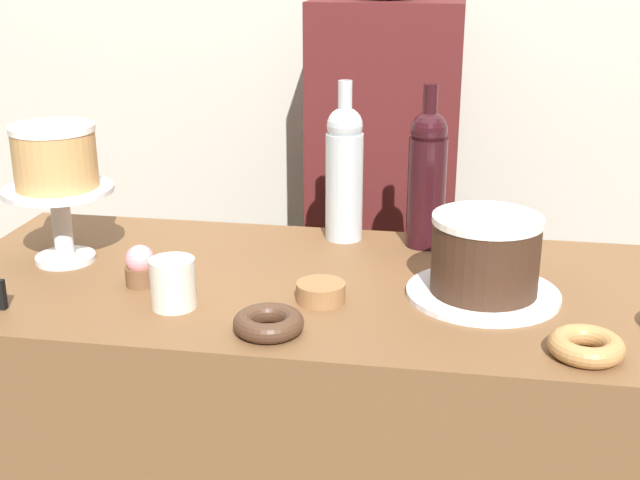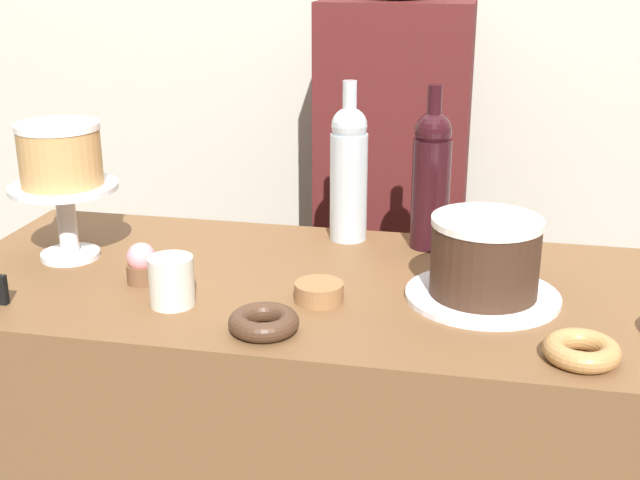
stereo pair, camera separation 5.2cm
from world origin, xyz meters
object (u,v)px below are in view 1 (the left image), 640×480
(wine_bottle_dark_red, at_px, (427,176))
(wine_bottle_clear, at_px, (344,171))
(barista_figure, at_px, (381,229))
(cake_stand_pedestal, at_px, (61,212))
(cookie_stack, at_px, (321,292))
(donut_chocolate, at_px, (269,323))
(coffee_cup_ceramic, at_px, (173,283))
(cupcake_strawberry, at_px, (141,266))
(donut_maple, at_px, (586,346))
(chocolate_round_cake, at_px, (486,254))
(white_layer_cake, at_px, (55,156))

(wine_bottle_dark_red, bearing_deg, wine_bottle_clear, 174.86)
(barista_figure, bearing_deg, cake_stand_pedestal, -131.91)
(cookie_stack, bearing_deg, donut_chocolate, -113.99)
(cake_stand_pedestal, bearing_deg, wine_bottle_clear, 23.63)
(cake_stand_pedestal, height_order, coffee_cup_ceramic, cake_stand_pedestal)
(cookie_stack, bearing_deg, cake_stand_pedestal, 168.26)
(wine_bottle_dark_red, distance_m, coffee_cup_ceramic, 0.56)
(cupcake_strawberry, height_order, cookie_stack, cupcake_strawberry)
(donut_maple, height_order, cookie_stack, same)
(chocolate_round_cake, bearing_deg, wine_bottle_clear, 136.99)
(donut_maple, distance_m, donut_chocolate, 0.48)
(chocolate_round_cake, xyz_separation_m, donut_maple, (0.15, -0.20, -0.06))
(chocolate_round_cake, distance_m, wine_bottle_clear, 0.39)
(cupcake_strawberry, bearing_deg, cookie_stack, -3.13)
(donut_maple, height_order, donut_chocolate, same)
(donut_chocolate, bearing_deg, wine_bottle_clear, 83.64)
(white_layer_cake, distance_m, donut_maple, 0.99)
(cake_stand_pedestal, bearing_deg, chocolate_round_cake, -2.86)
(white_layer_cake, distance_m, cookie_stack, 0.56)
(donut_maple, bearing_deg, donut_chocolate, -179.87)
(cake_stand_pedestal, xyz_separation_m, cupcake_strawberry, (0.19, -0.09, -0.06))
(white_layer_cake, relative_size, coffee_cup_ceramic, 1.82)
(chocolate_round_cake, bearing_deg, coffee_cup_ceramic, -165.36)
(chocolate_round_cake, bearing_deg, white_layer_cake, 177.14)
(wine_bottle_dark_red, xyz_separation_m, cupcake_strawberry, (-0.49, -0.30, -0.11))
(donut_maple, bearing_deg, cake_stand_pedestal, 165.57)
(wine_bottle_clear, xyz_separation_m, barista_figure, (0.04, 0.39, -0.25))
(chocolate_round_cake, distance_m, barista_figure, 0.72)
(donut_chocolate, distance_m, cookie_stack, 0.15)
(cake_stand_pedestal, xyz_separation_m, white_layer_cake, (0.00, 0.00, 0.11))
(chocolate_round_cake, xyz_separation_m, cupcake_strawberry, (-0.60, -0.05, -0.04))
(wine_bottle_dark_red, relative_size, coffee_cup_ceramic, 3.83)
(cookie_stack, bearing_deg, cupcake_strawberry, 176.87)
(wine_bottle_clear, xyz_separation_m, cupcake_strawberry, (-0.32, -0.31, -0.11))
(coffee_cup_ceramic, bearing_deg, cupcake_strawberry, 137.12)
(cookie_stack, bearing_deg, donut_maple, -17.64)
(donut_chocolate, relative_size, barista_figure, 0.07)
(barista_figure, bearing_deg, coffee_cup_ceramic, -109.10)
(white_layer_cake, distance_m, wine_bottle_dark_red, 0.71)
(cupcake_strawberry, xyz_separation_m, donut_maple, (0.75, -0.15, -0.02))
(cupcake_strawberry, xyz_separation_m, donut_chocolate, (0.27, -0.15, -0.02))
(coffee_cup_ceramic, bearing_deg, barista_figure, 70.90)
(white_layer_cake, height_order, cookie_stack, white_layer_cake)
(white_layer_cake, relative_size, barista_figure, 0.10)
(cake_stand_pedestal, bearing_deg, cookie_stack, -11.74)
(cake_stand_pedestal, relative_size, white_layer_cake, 1.32)
(chocolate_round_cake, height_order, cupcake_strawberry, chocolate_round_cake)
(cake_stand_pedestal, xyz_separation_m, barista_figure, (0.55, 0.61, -0.21))
(coffee_cup_ceramic, relative_size, barista_figure, 0.05)
(coffee_cup_ceramic, bearing_deg, donut_maple, -5.90)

